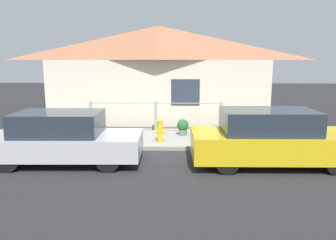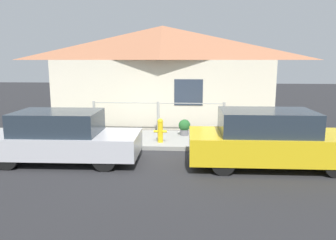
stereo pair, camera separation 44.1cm
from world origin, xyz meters
name	(u,v)px [view 1 (the left image)]	position (x,y,z in m)	size (l,w,h in m)	color
ground_plane	(151,151)	(0.00, 0.00, 0.00)	(60.00, 60.00, 0.00)	#262628
sidewalk	(154,139)	(0.00, 1.18, 0.06)	(24.00, 2.36, 0.13)	gray
house	(158,48)	(0.00, 4.01, 3.22)	(9.21, 2.23, 4.11)	beige
fence	(156,115)	(0.00, 2.21, 0.73)	(4.90, 0.10, 1.10)	#999993
car_left	(64,138)	(-2.23, -1.28, 0.68)	(4.04, 1.75, 1.39)	#B7B7BC
car_right	(272,138)	(3.26, -1.27, 0.72)	(4.27, 1.75, 1.47)	gold
fire_hydrant	(160,130)	(0.24, 0.54, 0.53)	(0.41, 0.18, 0.77)	yellow
potted_plant_near_hydrant	(183,126)	(0.99, 1.59, 0.43)	(0.41, 0.41, 0.56)	slate
potted_plant_by_fence	(93,125)	(-2.18, 1.57, 0.49)	(0.58, 0.58, 0.67)	slate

